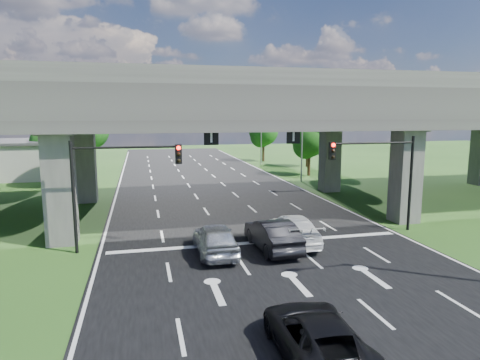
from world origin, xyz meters
name	(u,v)px	position (x,y,z in m)	size (l,w,h in m)	color
ground	(278,263)	(0.00, 0.00, 0.00)	(160.00, 160.00, 0.00)	#274D18
road	(235,216)	(0.00, 10.00, 0.01)	(18.00, 120.00, 0.03)	black
overpass	(229,106)	(0.00, 12.00, 7.92)	(80.00, 15.00, 10.00)	#32302E
signal_right	(381,166)	(7.82, 3.94, 4.19)	(5.76, 0.54, 6.00)	black
signal_left	(116,174)	(-7.82, 3.94, 4.19)	(5.76, 0.54, 6.00)	black
streetlight_far	(299,128)	(10.10, 24.00, 5.85)	(3.38, 0.25, 10.00)	gray
streetlight_beyond	(259,124)	(10.10, 40.00, 5.85)	(3.38, 0.25, 10.00)	gray
tree_left_near	(63,139)	(-13.95, 26.00, 4.82)	(4.50, 4.50, 7.80)	black
tree_left_mid	(48,141)	(-16.95, 34.00, 4.17)	(3.91, 3.90, 6.76)	black
tree_left_far	(91,130)	(-12.95, 42.00, 5.14)	(4.80, 4.80, 8.32)	black
tree_right_near	(310,138)	(13.05, 28.00, 4.50)	(4.20, 4.20, 7.28)	black
tree_right_mid	(308,137)	(16.05, 36.00, 4.17)	(3.91, 3.90, 6.76)	black
tree_right_far	(264,130)	(12.05, 44.00, 4.82)	(4.50, 4.50, 7.80)	black
car_silver	(215,239)	(-2.82, 2.05, 0.87)	(1.98, 4.92, 1.68)	silver
car_dark	(272,235)	(0.33, 2.06, 0.87)	(1.77, 5.08, 1.67)	black
car_white	(292,229)	(1.80, 3.00, 0.84)	(2.26, 5.55, 1.61)	white
car_trailing	(317,336)	(-1.51, -8.27, 0.75)	(2.40, 5.20, 1.45)	black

